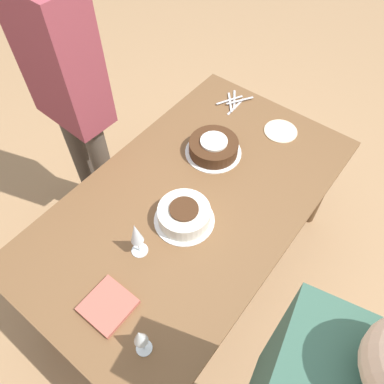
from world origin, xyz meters
name	(u,v)px	position (x,y,z in m)	size (l,w,h in m)	color
ground_plane	(192,265)	(0.00, 0.00, 0.00)	(12.00, 12.00, 0.00)	#A87F56
dining_table	(192,209)	(0.00, 0.00, 0.63)	(1.69, 0.98, 0.73)	brown
cake_center_white	(184,215)	(0.12, 0.05, 0.77)	(0.28, 0.28, 0.10)	white
cake_front_chocolate	(214,147)	(-0.30, -0.09, 0.77)	(0.29, 0.29, 0.09)	white
wine_glass_near	(140,338)	(0.64, 0.28, 0.86)	(0.06, 0.06, 0.20)	silver
wine_glass_far	(136,234)	(0.36, -0.01, 0.87)	(0.07, 0.07, 0.21)	silver
dessert_plate_left	(281,131)	(-0.65, 0.11, 0.73)	(0.18, 0.18, 0.01)	beige
fork_pile	(234,102)	(-0.69, -0.23, 0.74)	(0.21, 0.15, 0.01)	silver
napkin_stack	(108,306)	(0.61, 0.06, 0.74)	(0.18, 0.18, 0.02)	#B75B4C
person_cutting	(66,82)	(0.00, -0.78, 1.03)	(0.24, 0.41, 1.71)	#4C4238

